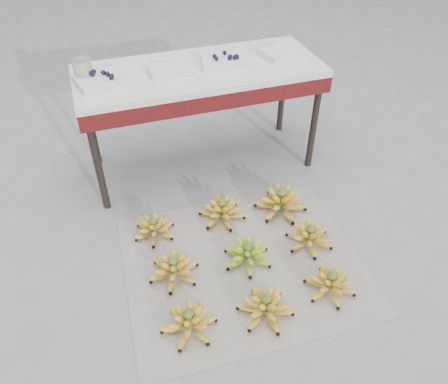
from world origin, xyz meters
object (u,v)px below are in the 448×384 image
object	(u,v)px
bunch_mid_center	(247,254)
tray_left	(169,70)
bunch_front_right	(330,284)
bunch_mid_right	(309,237)
bunch_front_left	(189,322)
vendor_table	(200,80)
glass_jar	(83,70)
bunch_back_right	(281,202)
bunch_front_center	(266,307)
tray_far_left	(102,80)
bunch_back_left	(154,228)
tray_right	(224,61)
tray_far_right	(282,52)
bunch_back_center	(222,211)
bunch_mid_left	(174,269)
newspaper_mat	(243,264)

from	to	relation	value
bunch_mid_center	tray_left	distance (m)	1.14
bunch_front_right	bunch_mid_center	size ratio (longest dim) A/B	1.00
bunch_front_right	bunch_mid_right	size ratio (longest dim) A/B	0.94
bunch_front_left	bunch_mid_center	world-z (taller)	same
bunch_front_right	vendor_table	bearing A→B (deg)	97.84
bunch_mid_right	glass_jar	size ratio (longest dim) A/B	2.30
bunch_back_right	vendor_table	bearing A→B (deg)	96.19
bunch_back_right	tray_left	world-z (taller)	tray_left
glass_jar	bunch_front_center	bearing A→B (deg)	-65.46
bunch_back_right	tray_left	xyz separation A→B (m)	(-0.50, 0.59, 0.66)
tray_far_left	tray_left	xyz separation A→B (m)	(0.38, 0.01, -0.01)
vendor_table	bunch_front_center	bearing A→B (deg)	-92.73
bunch_back_left	tray_right	world-z (taller)	tray_right
bunch_back_right	tray_right	xyz separation A→B (m)	(-0.16, 0.61, 0.66)
tray_far_left	glass_jar	bearing A→B (deg)	142.95
vendor_table	tray_far_left	size ratio (longest dim) A/B	4.59
bunch_front_left	glass_jar	xyz separation A→B (m)	(-0.23, 1.27, 0.71)
bunch_mid_right	bunch_back_left	xyz separation A→B (m)	(-0.81, 0.35, -0.00)
tray_far_left	tray_far_right	world-z (taller)	tray_far_left
tray_far_right	glass_jar	distance (m)	1.20
bunch_back_center	bunch_mid_center	bearing A→B (deg)	-103.18
bunch_mid_left	vendor_table	world-z (taller)	vendor_table
bunch_back_left	glass_jar	distance (m)	0.96
tray_right	bunch_back_center	bearing A→B (deg)	-109.61
vendor_table	tray_left	xyz separation A→B (m)	(-0.19, -0.02, 0.10)
bunch_front_center	glass_jar	distance (m)	1.60
bunch_back_left	vendor_table	distance (m)	0.93
bunch_front_center	tray_far_right	distance (m)	1.56
bunch_front_right	tray_far_left	size ratio (longest dim) A/B	0.86
bunch_mid_right	vendor_table	size ratio (longest dim) A/B	0.20
bunch_mid_right	vendor_table	xyz separation A→B (m)	(-0.35, 0.93, 0.57)
newspaper_mat	bunch_front_right	bearing A→B (deg)	-40.64
bunch_front_right	bunch_mid_left	bearing A→B (deg)	149.17
newspaper_mat	vendor_table	size ratio (longest dim) A/B	0.85
bunch_front_left	tray_left	xyz separation A→B (m)	(0.24, 1.21, 0.67)
bunch_front_center	tray_far_right	xyz separation A→B (m)	(0.60, 1.28, 0.67)
bunch_front_center	bunch_front_right	xyz separation A→B (m)	(0.36, 0.03, -0.00)
bunch_front_left	bunch_front_center	world-z (taller)	bunch_front_center
tray_left	tray_right	distance (m)	0.34
bunch_back_center	vendor_table	xyz separation A→B (m)	(0.05, 0.57, 0.56)
vendor_table	tray_far_right	distance (m)	0.55
bunch_front_right	tray_left	xyz separation A→B (m)	(-0.49, 1.22, 0.67)
tray_far_right	tray_far_left	bearing A→B (deg)	-177.83
tray_right	tray_far_right	xyz separation A→B (m)	(0.38, 0.01, -0.00)
bunch_front_left	tray_far_right	bearing A→B (deg)	64.19
bunch_mid_right	bunch_back_left	world-z (taller)	bunch_mid_right
bunch_front_left	glass_jar	size ratio (longest dim) A/B	2.41
newspaper_mat	bunch_front_left	world-z (taller)	bunch_front_left
bunch_mid_center	bunch_mid_left	bearing A→B (deg)	172.78
glass_jar	bunch_back_center	bearing A→B (deg)	-44.87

